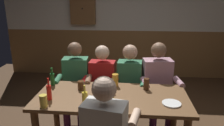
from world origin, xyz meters
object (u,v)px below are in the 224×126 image
at_px(person_1, 101,83).
at_px(pint_glass_5, 81,85).
at_px(plate_1, 172,103).
at_px(bottle_2, 85,99).
at_px(bottle_1, 49,92).
at_px(pint_glass_3, 111,93).
at_px(pint_glass_1, 111,101).
at_px(table_candle, 113,91).
at_px(pint_glass_0, 146,84).
at_px(person_3, 158,82).
at_px(person_0, 75,80).
at_px(dining_table, 112,104).
at_px(plate_0, 100,89).
at_px(person_2, 129,83).
at_px(pint_glass_6, 99,91).
at_px(pint_glass_4, 43,101).
at_px(pint_glass_2, 115,80).
at_px(wall_dart_cabinet, 83,8).
at_px(bottle_0, 52,78).

bearing_deg(person_1, pint_glass_5, 72.19).
xyz_separation_m(plate_1, bottle_2, (-0.91, -0.16, 0.09)).
height_order(bottle_1, pint_glass_3, bottle_1).
distance_m(person_1, pint_glass_1, 0.94).
relative_size(bottle_2, pint_glass_5, 2.23).
distance_m(person_1, pint_glass_3, 0.74).
xyz_separation_m(table_candle, pint_glass_0, (0.39, 0.16, 0.03)).
bearing_deg(pint_glass_1, pint_glass_3, 95.32).
bearing_deg(person_3, bottle_2, 40.00).
distance_m(person_3, pint_glass_3, 0.94).
bearing_deg(bottle_1, pint_glass_1, -9.46).
height_order(person_0, person_1, person_0).
relative_size(dining_table, plate_0, 8.62).
bearing_deg(bottle_2, table_candle, 53.66).
distance_m(person_2, pint_glass_3, 0.73).
bearing_deg(bottle_1, pint_glass_6, 13.99).
height_order(bottle_1, pint_glass_4, bottle_1).
bearing_deg(pint_glass_2, pint_glass_1, -90.11).
bearing_deg(plate_0, bottle_2, -100.72).
relative_size(person_2, person_3, 0.97).
relative_size(table_candle, pint_glass_2, 0.51).
height_order(pint_glass_5, wall_dart_cabinet, wall_dart_cabinet).
bearing_deg(pint_glass_3, person_3, 49.02).
distance_m(dining_table, person_2, 0.65).
xyz_separation_m(person_1, wall_dart_cabinet, (-0.68, 2.05, 0.93)).
distance_m(person_2, wall_dart_cabinet, 2.50).
xyz_separation_m(person_3, pint_glass_2, (-0.59, -0.34, 0.14)).
height_order(pint_glass_3, wall_dart_cabinet, wall_dart_cabinet).
bearing_deg(wall_dart_cabinet, dining_table, -71.75).
xyz_separation_m(person_1, person_3, (0.81, 0.01, 0.03)).
height_order(person_0, person_2, person_0).
bearing_deg(pint_glass_0, pint_glass_1, -128.71).
distance_m(bottle_0, pint_glass_5, 0.41).
relative_size(person_3, pint_glass_4, 9.42).
height_order(table_candle, bottle_2, bottle_2).
xyz_separation_m(dining_table, plate_0, (-0.16, 0.17, 0.12)).
height_order(dining_table, person_2, person_2).
xyz_separation_m(table_candle, pint_glass_4, (-0.70, -0.38, 0.03)).
distance_m(pint_glass_1, pint_glass_3, 0.21).
height_order(pint_glass_2, pint_glass_6, pint_glass_2).
height_order(bottle_2, pint_glass_5, bottle_2).
bearing_deg(table_candle, pint_glass_2, 89.43).
relative_size(bottle_2, pint_glass_3, 1.84).
relative_size(bottle_1, pint_glass_0, 1.77).
height_order(person_0, bottle_2, person_0).
distance_m(plate_0, pint_glass_2, 0.23).
distance_m(person_1, pint_glass_4, 1.08).
relative_size(plate_1, pint_glass_2, 1.29).
xyz_separation_m(person_2, bottle_0, (-0.98, -0.37, 0.18)).
distance_m(dining_table, plate_0, 0.26).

